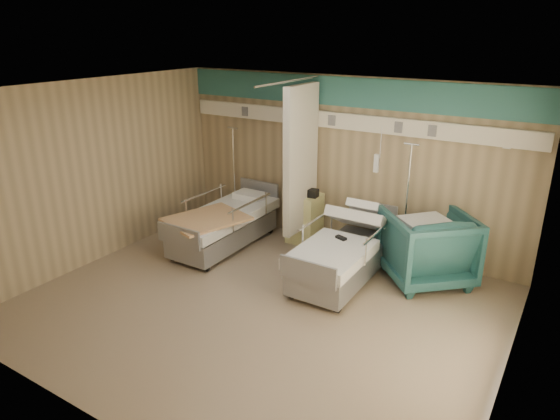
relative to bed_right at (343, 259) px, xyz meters
The scene contains 13 objects.
ground 1.47m from the bed_right, 114.78° to the right, with size 6.00×5.00×0.00m, color #85755C.
room_walls 1.97m from the bed_right, 121.10° to the right, with size 6.04×5.04×2.82m.
bed_right is the anchor object (origin of this frame).
bed_left 2.20m from the bed_right, behind, with size 1.00×2.16×0.63m, color silver, non-canonical shape.
bedside_cabinet 1.46m from the bed_right, 141.95° to the left, with size 0.50×0.48×0.85m, color #D4D284.
visitor_armchair 1.21m from the bed_right, 30.22° to the left, with size 1.13×1.16×1.05m, color #215152.
waffle_blanket 1.39m from the bed_right, 29.19° to the left, with size 0.65×0.58×0.07m, color silver.
iv_stand_right 1.13m from the bed_right, 60.08° to the left, with size 0.34×0.34×1.91m.
iv_stand_left 2.85m from the bed_right, 160.22° to the left, with size 0.33×0.33×1.82m.
call_remote 0.34m from the bed_right, 162.82° to the right, with size 0.17×0.07×0.04m, color black.
tan_blanket 2.24m from the bed_right, 167.95° to the right, with size 0.94×1.18×0.04m, color tan.
toiletry_bag 1.46m from the bed_right, 140.08° to the left, with size 0.24×0.16×0.13m, color black.
white_cup 1.65m from the bed_right, 142.23° to the left, with size 0.09×0.09×0.14m, color white.
Camera 1 is at (3.31, -4.76, 3.50)m, focal length 32.00 mm.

